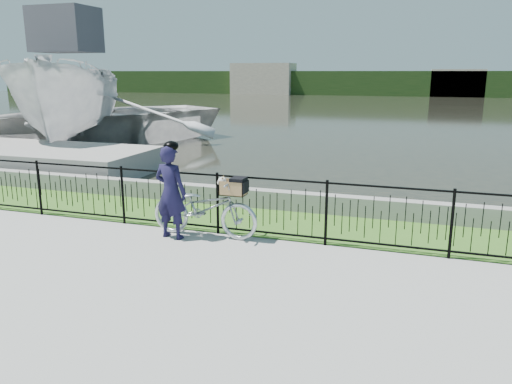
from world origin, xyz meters
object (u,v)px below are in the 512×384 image
(cyclist, at_px, (171,191))
(boat_near, at_px, (71,101))
(bicycle_rig, at_px, (205,207))
(boat_far, at_px, (99,118))

(cyclist, bearing_deg, boat_near, 135.89)
(bicycle_rig, bearing_deg, boat_far, 133.20)
(bicycle_rig, distance_m, boat_far, 13.44)
(bicycle_rig, bearing_deg, boat_near, 138.58)
(boat_near, relative_size, boat_far, 0.75)
(boat_near, bearing_deg, bicycle_rig, -41.42)
(bicycle_rig, relative_size, boat_near, 0.22)
(bicycle_rig, bearing_deg, cyclist, -153.93)
(cyclist, height_order, boat_near, boat_near)
(boat_far, bearing_deg, bicycle_rig, -46.80)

